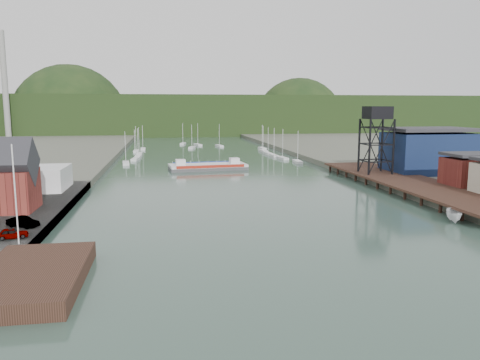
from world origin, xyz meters
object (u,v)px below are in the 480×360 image
object	(u,v)px
car_west_a	(12,233)
motorboat	(454,216)
chain_ferry	(208,166)
lift_tower	(377,117)

from	to	relation	value
car_west_a	motorboat	bearing A→B (deg)	-100.49
motorboat	chain_ferry	bearing A→B (deg)	138.99
chain_ferry	motorboat	distance (m)	76.93
car_west_a	chain_ferry	bearing A→B (deg)	-37.48
chain_ferry	car_west_a	size ratio (longest dim) A/B	5.92
lift_tower	chain_ferry	size ratio (longest dim) A/B	0.70
lift_tower	motorboat	bearing A→B (deg)	-98.38
chain_ferry	car_west_a	world-z (taller)	chain_ferry
motorboat	car_west_a	distance (m)	63.74
motorboat	car_west_a	xyz separation A→B (m)	(-63.58, -4.40, 1.21)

